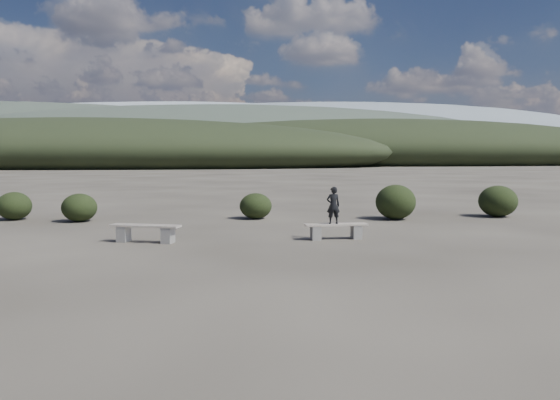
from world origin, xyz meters
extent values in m
plane|color=#312C26|center=(0.00, 0.00, 0.00)|extent=(1200.00, 1200.00, 0.00)
cube|color=slate|center=(-3.40, 4.20, 0.20)|extent=(0.34, 0.41, 0.40)
cube|color=slate|center=(-2.24, 3.85, 0.20)|extent=(0.34, 0.41, 0.40)
cube|color=gray|center=(-2.82, 4.03, 0.43)|extent=(1.84, 0.88, 0.05)
cube|color=slate|center=(1.55, 4.04, 0.18)|extent=(0.25, 0.34, 0.37)
cube|color=slate|center=(2.65, 4.11, 0.18)|extent=(0.25, 0.34, 0.37)
cube|color=gray|center=(2.10, 4.08, 0.39)|extent=(1.68, 0.46, 0.05)
imported|color=black|center=(2.02, 4.07, 0.90)|extent=(0.37, 0.26, 0.98)
ellipsoid|color=black|center=(-5.66, 8.64, 0.47)|extent=(1.15, 1.15, 0.94)
ellipsoid|color=black|center=(0.22, 8.90, 0.45)|extent=(1.12, 1.12, 0.90)
ellipsoid|color=black|center=(5.01, 8.29, 0.60)|extent=(1.37, 1.37, 1.20)
ellipsoid|color=black|center=(8.90, 8.70, 0.56)|extent=(1.35, 1.35, 1.13)
ellipsoid|color=black|center=(-8.01, 9.35, 0.48)|extent=(1.13, 1.13, 0.96)
ellipsoid|color=black|center=(-25.00, 90.00, 2.70)|extent=(110.00, 40.00, 12.00)
ellipsoid|color=black|center=(35.00, 110.00, 3.15)|extent=(120.00, 44.00, 14.00)
ellipsoid|color=#303A30|center=(0.00, 160.00, 5.40)|extent=(190.00, 64.00, 24.00)
ellipsoid|color=#303A30|center=(-90.00, 220.00, 7.20)|extent=(240.00, 80.00, 32.00)
ellipsoid|color=slate|center=(70.00, 300.00, 9.90)|extent=(340.00, 110.00, 44.00)
ellipsoid|color=gray|center=(-30.00, 400.00, 12.60)|extent=(460.00, 140.00, 56.00)
camera|label=1|loc=(-0.71, -9.94, 2.22)|focal=35.00mm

